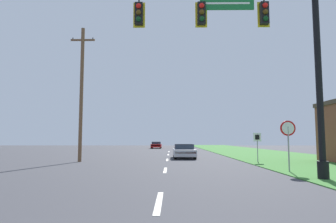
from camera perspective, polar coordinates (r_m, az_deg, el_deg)
name	(u,v)px	position (r m, az deg, el deg)	size (l,w,h in m)	color
grass_verge_right	(268,155)	(33.45, 18.53, -7.80)	(10.00, 110.00, 0.04)	#38752D
road_center_line	(167,160)	(23.88, -0.14, -9.19)	(0.16, 34.80, 0.01)	silver
signal_mast	(264,49)	(13.33, 17.89, 11.29)	(8.60, 0.47, 8.57)	black
car_ahead	(184,151)	(26.01, 3.07, -7.55)	(1.89, 4.29, 1.19)	black
far_car	(156,145)	(54.93, -2.23, -6.40)	(1.82, 4.61, 1.19)	black
stop_sign	(288,134)	(16.05, 21.90, -4.04)	(0.76, 0.07, 2.50)	gray
route_sign_post	(257,141)	(22.15, 16.64, -5.33)	(0.55, 0.06, 2.03)	gray
utility_pole_near	(81,92)	(22.99, -16.16, 3.67)	(1.80, 0.26, 9.93)	brown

